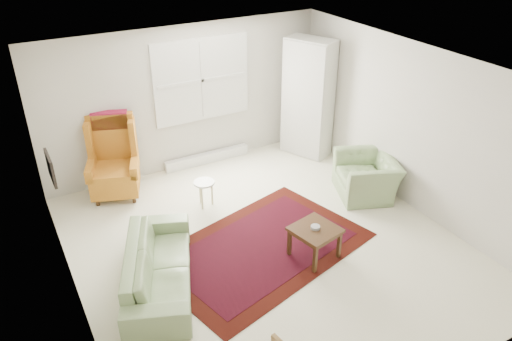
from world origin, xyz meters
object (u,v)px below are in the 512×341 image
sofa (158,259)px  cabinet (308,98)px  wingback_chair (112,159)px  coffee_table (314,242)px  stool (205,193)px  armchair (367,173)px

sofa → cabinet: size_ratio=0.91×
wingback_chair → cabinet: bearing=16.6°
wingback_chair → coffee_table: size_ratio=2.36×
coffee_table → cabinet: cabinet is taller
sofa → wingback_chair: 2.40m
coffee_table → stool: size_ratio=1.29×
armchair → wingback_chair: (-3.54, 1.93, 0.27)m
stool → cabinet: bearing=17.9°
coffee_table → cabinet: (1.66, 2.65, 0.85)m
coffee_table → cabinet: size_ratio=0.26×
coffee_table → cabinet: 3.24m
cabinet → armchair: bearing=-114.7°
wingback_chair → coffee_table: 3.45m
cabinet → sofa: bearing=-174.0°
stool → armchair: bearing=-21.3°
coffee_table → stool: (-0.76, 1.87, -0.01)m
sofa → armchair: (3.66, 0.45, -0.01)m
sofa → coffee_table: size_ratio=3.49×
stool → cabinet: size_ratio=0.20×
sofa → armchair: 3.69m
wingback_chair → coffee_table: wingback_chair is taller
armchair → coffee_table: size_ratio=1.78×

